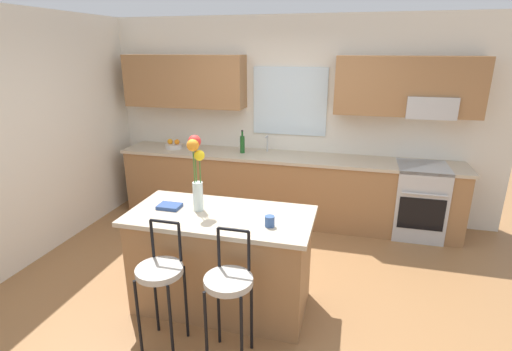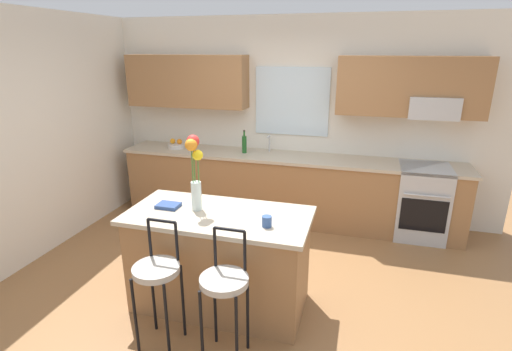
# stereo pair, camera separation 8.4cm
# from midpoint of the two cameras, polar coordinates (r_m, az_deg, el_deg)

# --- Properties ---
(ground_plane) EXTENTS (14.00, 14.00, 0.00)m
(ground_plane) POSITION_cam_midpoint_polar(r_m,az_deg,el_deg) (4.05, -0.21, -16.10)
(ground_plane) COLOR olive
(wall_left) EXTENTS (0.12, 4.60, 2.70)m
(wall_left) POSITION_cam_midpoint_polar(r_m,az_deg,el_deg) (5.04, -28.55, 5.31)
(wall_left) COLOR silver
(wall_left) RESTS_ON ground
(back_wall_assembly) EXTENTS (5.60, 0.50, 2.70)m
(back_wall_assembly) POSITION_cam_midpoint_polar(r_m,az_deg,el_deg) (5.33, 6.08, 9.76)
(back_wall_assembly) COLOR silver
(back_wall_assembly) RESTS_ON ground
(counter_run) EXTENTS (4.56, 0.64, 0.92)m
(counter_run) POSITION_cam_midpoint_polar(r_m,az_deg,el_deg) (5.32, 4.80, -1.82)
(counter_run) COLOR #996B42
(counter_run) RESTS_ON ground
(sink_faucet) EXTENTS (0.02, 0.13, 0.23)m
(sink_faucet) POSITION_cam_midpoint_polar(r_m,az_deg,el_deg) (5.34, 2.40, 4.97)
(sink_faucet) COLOR #B7BABC
(sink_faucet) RESTS_ON counter_run
(oven_range) EXTENTS (0.60, 0.64, 0.92)m
(oven_range) POSITION_cam_midpoint_polar(r_m,az_deg,el_deg) (5.28, 23.52, -3.57)
(oven_range) COLOR #B7BABC
(oven_range) RESTS_ON ground
(kitchen_island) EXTENTS (1.61, 0.79, 0.92)m
(kitchen_island) POSITION_cam_midpoint_polar(r_m,az_deg,el_deg) (3.60, -4.68, -12.25)
(kitchen_island) COLOR #996B42
(kitchen_island) RESTS_ON ground
(bar_stool_near) EXTENTS (0.36, 0.36, 1.04)m
(bar_stool_near) POSITION_cam_midpoint_polar(r_m,az_deg,el_deg) (3.15, -13.58, -13.99)
(bar_stool_near) COLOR black
(bar_stool_near) RESTS_ON ground
(bar_stool_middle) EXTENTS (0.36, 0.36, 1.04)m
(bar_stool_middle) POSITION_cam_midpoint_polar(r_m,az_deg,el_deg) (2.95, -3.80, -15.91)
(bar_stool_middle) COLOR black
(bar_stool_middle) RESTS_ON ground
(flower_vase) EXTENTS (0.15, 0.15, 0.67)m
(flower_vase) POSITION_cam_midpoint_polar(r_m,az_deg,el_deg) (3.36, -8.31, 1.35)
(flower_vase) COLOR silver
(flower_vase) RESTS_ON kitchen_island
(mug_ceramic) EXTENTS (0.08, 0.08, 0.09)m
(mug_ceramic) POSITION_cam_midpoint_polar(r_m,az_deg,el_deg) (3.13, 2.38, -6.76)
(mug_ceramic) COLOR #33518C
(mug_ceramic) RESTS_ON kitchen_island
(cookbook) EXTENTS (0.20, 0.15, 0.03)m
(cookbook) POSITION_cam_midpoint_polar(r_m,az_deg,el_deg) (3.58, -12.12, -4.35)
(cookbook) COLOR navy
(cookbook) RESTS_ON kitchen_island
(fruit_bowl_oranges) EXTENTS (0.24, 0.24, 0.13)m
(fruit_bowl_oranges) POSITION_cam_midpoint_polar(r_m,az_deg,el_deg) (5.69, -11.23, 4.44)
(fruit_bowl_oranges) COLOR silver
(fruit_bowl_oranges) RESTS_ON counter_run
(bottle_olive_oil) EXTENTS (0.06, 0.06, 0.31)m
(bottle_olive_oil) POSITION_cam_midpoint_polar(r_m,az_deg,el_deg) (5.29, -1.28, 4.68)
(bottle_olive_oil) COLOR #1E5923
(bottle_olive_oil) RESTS_ON counter_run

